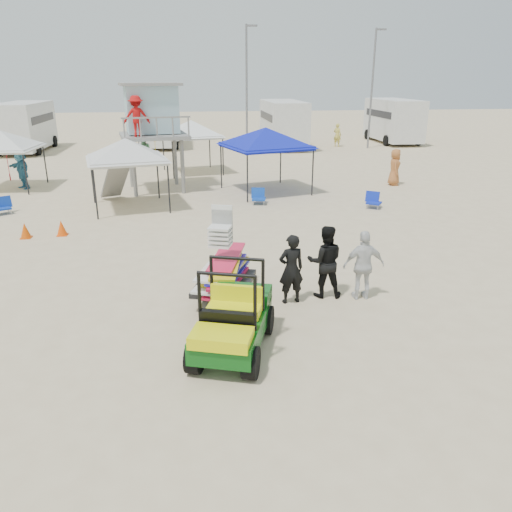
{
  "coord_description": "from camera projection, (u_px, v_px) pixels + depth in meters",
  "views": [
    {
      "loc": [
        -0.79,
        -6.95,
        4.92
      ],
      "look_at": [
        0.5,
        3.0,
        1.3
      ],
      "focal_mm": 35.0,
      "sensor_mm": 36.0,
      "label": 1
    }
  ],
  "objects": [
    {
      "name": "ground",
      "position": [
        249.0,
        392.0,
        8.25
      ],
      "size": [
        140.0,
        140.0,
        0.0
      ],
      "primitive_type": "plane",
      "color": "beige",
      "rests_on": "ground"
    },
    {
      "name": "utility_cart",
      "position": [
        232.0,
        313.0,
        9.2
      ],
      "size": [
        1.76,
        2.5,
        1.72
      ],
      "color": "#0C4D12",
      "rests_on": "ground"
    },
    {
      "name": "surf_trailer",
      "position": [
        223.0,
        268.0,
        11.37
      ],
      "size": [
        1.64,
        2.3,
        1.98
      ],
      "color": "black",
      "rests_on": "ground"
    },
    {
      "name": "man_left",
      "position": [
        291.0,
        269.0,
        11.27
      ],
      "size": [
        0.65,
        0.48,
        1.63
      ],
      "primitive_type": "imported",
      "rotation": [
        0.0,
        0.0,
        3.31
      ],
      "color": "black",
      "rests_on": "ground"
    },
    {
      "name": "man_mid",
      "position": [
        325.0,
        262.0,
        11.59
      ],
      "size": [
        0.92,
        0.76,
        1.73
      ],
      "primitive_type": "imported",
      "rotation": [
        0.0,
        0.0,
        3.0
      ],
      "color": "black",
      "rests_on": "ground"
    },
    {
      "name": "man_right",
      "position": [
        364.0,
        265.0,
        11.47
      ],
      "size": [
        0.97,
        0.42,
        1.64
      ],
      "primitive_type": "imported",
      "rotation": [
        0.0,
        0.0,
        3.13
      ],
      "color": "silver",
      "rests_on": "ground"
    },
    {
      "name": "lifeguard_tower",
      "position": [
        151.0,
        113.0,
        21.86
      ],
      "size": [
        3.29,
        3.29,
        4.55
      ],
      "color": "gray",
      "rests_on": "ground"
    },
    {
      "name": "canopy_blue",
      "position": [
        266.0,
        131.0,
        21.67
      ],
      "size": [
        4.02,
        4.02,
        3.23
      ],
      "color": "black",
      "rests_on": "ground"
    },
    {
      "name": "canopy_white_a",
      "position": [
        125.0,
        142.0,
        18.93
      ],
      "size": [
        3.33,
        3.33,
        3.11
      ],
      "color": "black",
      "rests_on": "ground"
    },
    {
      "name": "canopy_white_b",
      "position": [
        0.0,
        134.0,
        22.32
      ],
      "size": [
        2.98,
        2.98,
        3.05
      ],
      "color": "black",
      "rests_on": "ground"
    },
    {
      "name": "canopy_white_c",
      "position": [
        191.0,
        123.0,
        26.15
      ],
      "size": [
        3.34,
        3.34,
        3.16
      ],
      "color": "black",
      "rests_on": "ground"
    },
    {
      "name": "umbrella_a",
      "position": [
        8.0,
        161.0,
        24.62
      ],
      "size": [
        2.74,
        2.77,
        1.94
      ],
      "primitive_type": "imported",
      "rotation": [
        0.0,
        0.0,
        0.36
      ],
      "color": "#AC121E",
      "rests_on": "ground"
    },
    {
      "name": "umbrella_b",
      "position": [
        156.0,
        151.0,
        28.44
      ],
      "size": [
        2.73,
        2.75,
        1.85
      ],
      "primitive_type": "imported",
      "rotation": [
        0.0,
        0.0,
        0.47
      ],
      "color": "gold",
      "rests_on": "ground"
    },
    {
      "name": "cone_near",
      "position": [
        62.0,
        228.0,
        16.3
      ],
      "size": [
        0.34,
        0.34,
        0.5
      ],
      "primitive_type": "cone",
      "color": "#F34B07",
      "rests_on": "ground"
    },
    {
      "name": "cone_far",
      "position": [
        25.0,
        231.0,
        16.02
      ],
      "size": [
        0.34,
        0.34,
        0.5
      ],
      "primitive_type": "cone",
      "color": "#DA4A06",
      "rests_on": "ground"
    },
    {
      "name": "beach_chair_a",
      "position": [
        3.0,
        205.0,
        18.89
      ],
      "size": [
        0.72,
        0.8,
        0.64
      ],
      "color": "#0E329E",
      "rests_on": "ground"
    },
    {
      "name": "beach_chair_b",
      "position": [
        258.0,
        196.0,
        20.33
      ],
      "size": [
        0.62,
        0.67,
        0.64
      ],
      "color": "#0F3CA6",
      "rests_on": "ground"
    },
    {
      "name": "beach_chair_c",
      "position": [
        373.0,
        200.0,
        19.73
      ],
      "size": [
        0.73,
        0.82,
        0.64
      ],
      "color": "#1026B2",
      "rests_on": "ground"
    },
    {
      "name": "rv_far_left",
      "position": [
        25.0,
        125.0,
        34.16
      ],
      "size": [
        2.64,
        6.8,
        3.25
      ],
      "color": "silver",
      "rests_on": "ground"
    },
    {
      "name": "rv_mid_left",
      "position": [
        159.0,
        121.0,
        36.65
      ],
      "size": [
        2.65,
        6.5,
        3.25
      ],
      "color": "silver",
      "rests_on": "ground"
    },
    {
      "name": "rv_mid_right",
      "position": [
        283.0,
        122.0,
        36.34
      ],
      "size": [
        2.64,
        7.0,
        3.25
      ],
      "color": "silver",
      "rests_on": "ground"
    },
    {
      "name": "rv_far_right",
      "position": [
        393.0,
        119.0,
        38.83
      ],
      "size": [
        2.64,
        6.6,
        3.25
      ],
      "color": "silver",
      "rests_on": "ground"
    },
    {
      "name": "light_pole_left",
      "position": [
        247.0,
        91.0,
        32.44
      ],
      "size": [
        0.14,
        0.14,
        8.0
      ],
      "primitive_type": "cylinder",
      "color": "slate",
      "rests_on": "ground"
    },
    {
      "name": "light_pole_right",
      "position": [
        372.0,
        90.0,
        34.92
      ],
      "size": [
        0.14,
        0.14,
        8.0
      ],
      "primitive_type": "cylinder",
      "color": "slate",
      "rests_on": "ground"
    },
    {
      "name": "distant_beachgoers",
      "position": [
        174.0,
        159.0,
        26.02
      ],
      "size": [
        19.65,
        14.72,
        1.81
      ],
      "color": "#CFBE4D",
      "rests_on": "ground"
    }
  ]
}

